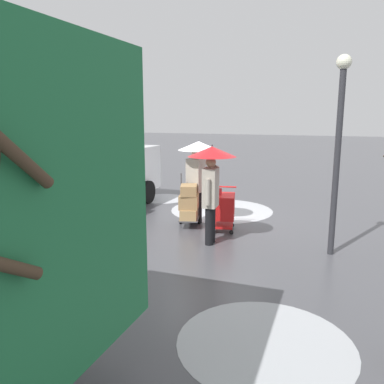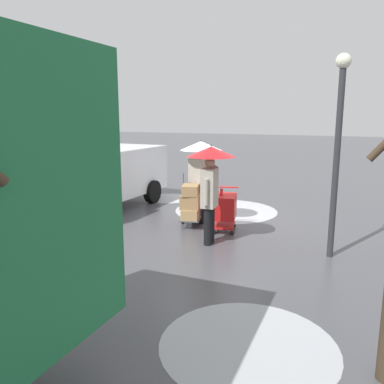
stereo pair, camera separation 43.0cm
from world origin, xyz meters
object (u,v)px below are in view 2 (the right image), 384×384
(hand_dolly_boxes, at_px, (190,203))
(pedestrian_black_side, at_px, (200,162))
(pedestrian_pink_side, at_px, (210,171))
(cargo_van_parked_right, at_px, (88,172))
(shopping_cart_vendor, at_px, (225,208))
(street_lamp, at_px, (338,136))

(hand_dolly_boxes, bearing_deg, pedestrian_black_side, -96.32)
(pedestrian_pink_side, distance_m, pedestrian_black_side, 1.64)
(cargo_van_parked_right, relative_size, shopping_cart_vendor, 5.18)
(cargo_van_parked_right, xyz_separation_m, pedestrian_black_side, (-3.31, -0.23, 0.41))
(pedestrian_black_side, bearing_deg, cargo_van_parked_right, 4.06)
(cargo_van_parked_right, bearing_deg, pedestrian_black_side, -175.94)
(hand_dolly_boxes, distance_m, pedestrian_pink_side, 1.61)
(shopping_cart_vendor, height_order, hand_dolly_boxes, hand_dolly_boxes)
(cargo_van_parked_right, relative_size, street_lamp, 1.40)
(pedestrian_pink_side, height_order, street_lamp, street_lamp)
(hand_dolly_boxes, xyz_separation_m, street_lamp, (-3.36, 0.80, 1.76))
(cargo_van_parked_right, relative_size, hand_dolly_boxes, 4.11)
(cargo_van_parked_right, height_order, shopping_cart_vendor, cargo_van_parked_right)
(hand_dolly_boxes, relative_size, street_lamp, 0.34)
(hand_dolly_boxes, xyz_separation_m, pedestrian_pink_side, (-0.87, 0.95, 0.97))
(hand_dolly_boxes, distance_m, pedestrian_black_side, 1.08)
(cargo_van_parked_right, height_order, pedestrian_black_side, cargo_van_parked_right)
(cargo_van_parked_right, bearing_deg, hand_dolly_boxes, 175.85)
(hand_dolly_boxes, bearing_deg, shopping_cart_vendor, -177.82)
(shopping_cart_vendor, distance_m, hand_dolly_boxes, 0.88)
(pedestrian_pink_side, bearing_deg, pedestrian_black_side, -59.97)
(pedestrian_pink_side, bearing_deg, hand_dolly_boxes, -47.38)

